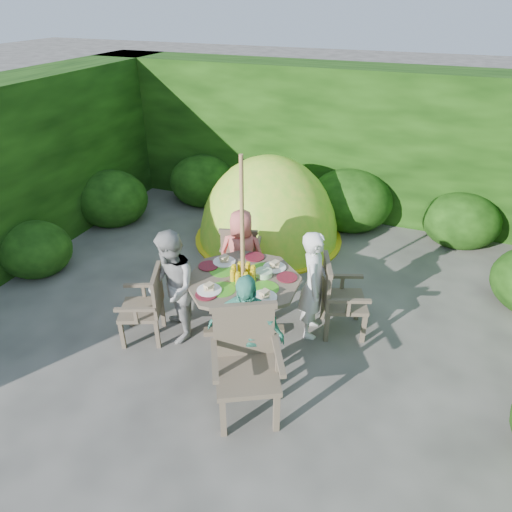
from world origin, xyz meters
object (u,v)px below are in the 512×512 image
(patio_table, at_px, (244,288))
(child_left, at_px, (172,288))
(child_back, at_px, (242,255))
(garden_chair_right, at_px, (338,296))
(garden_chair_left, at_px, (147,305))
(garden_chair_back, at_px, (240,254))
(dome_tent, at_px, (268,238))
(child_front, at_px, (245,333))
(garden_chair_front, at_px, (246,361))
(child_right, at_px, (314,285))
(parasol_pole, at_px, (243,254))

(patio_table, relative_size, child_left, 1.28)
(child_left, distance_m, child_back, 1.13)
(patio_table, bearing_deg, garden_chair_right, 24.33)
(garden_chair_right, distance_m, garden_chair_left, 2.20)
(patio_table, xyz_separation_m, garden_chair_back, (-0.47, 1.00, -0.19))
(patio_table, height_order, child_back, child_back)
(patio_table, height_order, dome_tent, dome_tent)
(child_front, bearing_deg, patio_table, 108.21)
(garden_chair_left, xyz_separation_m, child_back, (0.68, 1.18, 0.16))
(garden_chair_front, relative_size, child_left, 0.77)
(garden_chair_left, height_order, child_left, child_left)
(child_back, bearing_deg, dome_tent, -96.78)
(child_right, height_order, child_left, child_left)
(garden_chair_left, bearing_deg, child_back, 127.45)
(patio_table, bearing_deg, child_front, -66.27)
(garden_chair_back, height_order, child_back, child_back)
(child_right, bearing_deg, garden_chair_right, -75.40)
(child_left, bearing_deg, parasol_pole, 77.98)
(child_front, height_order, dome_tent, dome_tent)
(garden_chair_left, xyz_separation_m, dome_tent, (0.46, 2.82, -0.46))
(patio_table, distance_m, child_right, 0.80)
(parasol_pole, xyz_separation_m, garden_chair_left, (-1.01, -0.45, -0.64))
(garden_chair_right, height_order, garden_chair_left, garden_chair_right)
(patio_table, relative_size, garden_chair_right, 1.91)
(garden_chair_front, relative_size, child_back, 0.86)
(garden_chair_left, distance_m, garden_chair_back, 1.55)
(garden_chair_right, bearing_deg, dome_tent, 19.35)
(child_left, bearing_deg, child_front, 32.98)
(child_right, bearing_deg, parasol_pole, 103.40)
(child_left, distance_m, child_front, 1.13)
(patio_table, relative_size, dome_tent, 0.64)
(garden_chair_left, distance_m, child_right, 1.92)
(garden_chair_right, height_order, garden_chair_back, garden_chair_right)
(child_right, distance_m, child_back, 1.13)
(parasol_pole, relative_size, garden_chair_left, 2.57)
(garden_chair_front, distance_m, child_left, 1.35)
(patio_table, bearing_deg, child_right, 23.98)
(child_right, relative_size, dome_tent, 0.48)
(garden_chair_left, relative_size, child_back, 0.70)
(parasol_pole, height_order, child_front, parasol_pole)
(garden_chair_left, distance_m, child_left, 0.38)
(child_left, height_order, child_front, child_left)
(garden_chair_back, bearing_deg, dome_tent, -101.17)
(garden_chair_back, xyz_separation_m, child_left, (-0.27, -1.33, 0.22))
(garden_chair_left, bearing_deg, garden_chair_front, 46.80)
(garden_chair_right, bearing_deg, garden_chair_back, 49.75)
(garden_chair_back, bearing_deg, child_right, 135.52)
(child_right, bearing_deg, garden_chair_left, 103.46)
(garden_chair_left, height_order, dome_tent, dome_tent)
(parasol_pole, height_order, garden_chair_back, parasol_pole)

